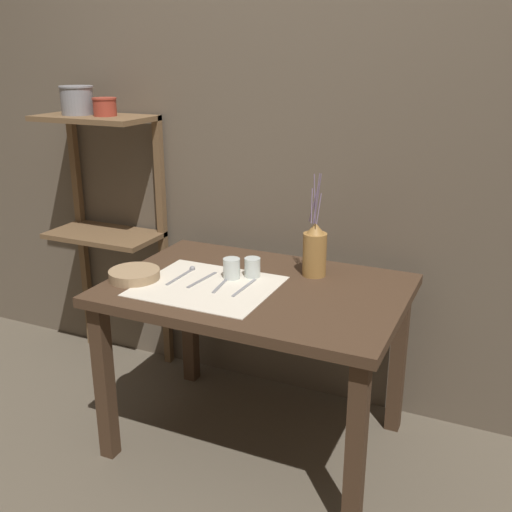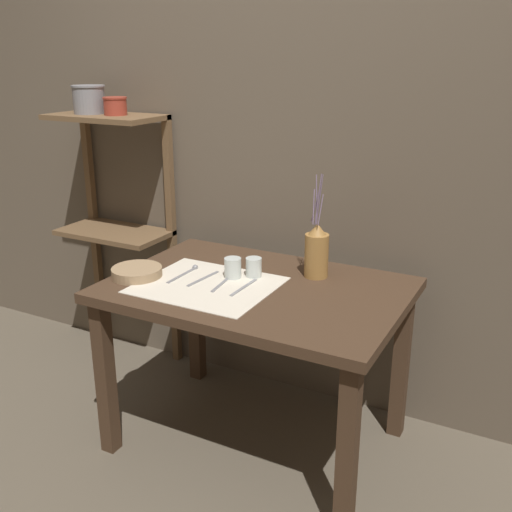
{
  "view_description": "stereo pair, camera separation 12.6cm",
  "coord_description": "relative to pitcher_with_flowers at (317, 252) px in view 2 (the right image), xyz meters",
  "views": [
    {
      "loc": [
        0.88,
        -1.96,
        1.57
      ],
      "look_at": [
        -0.0,
        0.0,
        0.83
      ],
      "focal_mm": 42.0,
      "sensor_mm": 36.0,
      "label": 1
    },
    {
      "loc": [
        1.0,
        -1.9,
        1.57
      ],
      "look_at": [
        -0.0,
        0.0,
        0.83
      ],
      "focal_mm": 42.0,
      "sensor_mm": 36.0,
      "label": 2
    }
  ],
  "objects": [
    {
      "name": "linen_cloth",
      "position": [
        -0.33,
        -0.29,
        -0.1
      ],
      "size": [
        0.51,
        0.44,
        0.0
      ],
      "color": "beige",
      "rests_on": "wooden_table"
    },
    {
      "name": "wooden_bowl",
      "position": [
        -0.63,
        -0.34,
        -0.08
      ],
      "size": [
        0.2,
        0.2,
        0.04
      ],
      "color": "#9E7F5B",
      "rests_on": "wooden_table"
    },
    {
      "name": "stone_wall_back",
      "position": [
        -0.17,
        0.3,
        0.39
      ],
      "size": [
        7.0,
        0.06,
        2.4
      ],
      "color": "brown",
      "rests_on": "ground_plane"
    },
    {
      "name": "wooden_shelf_unit",
      "position": [
        -1.12,
        0.14,
        0.07
      ],
      "size": [
        0.55,
        0.3,
        1.28
      ],
      "color": "brown",
      "rests_on": "ground_plane"
    },
    {
      "name": "ground_plane",
      "position": [
        -0.17,
        -0.2,
        -0.81
      ],
      "size": [
        12.0,
        12.0,
        0.0
      ],
      "primitive_type": "plane",
      "color": "brown"
    },
    {
      "name": "pitcher_with_flowers",
      "position": [
        0.0,
        0.0,
        0.0
      ],
      "size": [
        0.1,
        0.1,
        0.42
      ],
      "color": "olive",
      "rests_on": "wooden_table"
    },
    {
      "name": "glass_tumbler_near",
      "position": [
        -0.28,
        -0.17,
        -0.06
      ],
      "size": [
        0.07,
        0.07,
        0.08
      ],
      "color": "silver",
      "rests_on": "wooden_table"
    },
    {
      "name": "glass_tumbler_far",
      "position": [
        -0.22,
        -0.12,
        -0.06
      ],
      "size": [
        0.06,
        0.06,
        0.08
      ],
      "color": "silver",
      "rests_on": "wooden_table"
    },
    {
      "name": "spoon_inner",
      "position": [
        -0.47,
        -0.19,
        -0.1
      ],
      "size": [
        0.02,
        0.2,
        0.02
      ],
      "color": "gray",
      "rests_on": "wooden_table"
    },
    {
      "name": "wooden_table",
      "position": [
        -0.17,
        -0.2,
        -0.2
      ],
      "size": [
        1.13,
        0.78,
        0.71
      ],
      "color": "#422D1E",
      "rests_on": "ground_plane"
    },
    {
      "name": "metal_pot_large",
      "position": [
        -1.21,
        0.1,
        0.54
      ],
      "size": [
        0.16,
        0.16,
        0.13
      ],
      "color": "gray",
      "rests_on": "wooden_shelf_unit"
    },
    {
      "name": "fork_inner",
      "position": [
        -0.29,
        -0.25,
        -0.1
      ],
      "size": [
        0.03,
        0.19,
        0.0
      ],
      "color": "gray",
      "rests_on": "wooden_table"
    },
    {
      "name": "knife_center",
      "position": [
        -0.19,
        -0.25,
        -0.1
      ],
      "size": [
        0.02,
        0.19,
        0.0
      ],
      "color": "gray",
      "rests_on": "wooden_table"
    },
    {
      "name": "metal_pot_small",
      "position": [
        -1.06,
        0.1,
        0.52
      ],
      "size": [
        0.11,
        0.11,
        0.08
      ],
      "color": "#9E3828",
      "rests_on": "wooden_shelf_unit"
    },
    {
      "name": "fork_outer",
      "position": [
        -0.38,
        -0.24,
        -0.1
      ],
      "size": [
        0.03,
        0.19,
        0.0
      ],
      "color": "gray",
      "rests_on": "wooden_table"
    }
  ]
}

